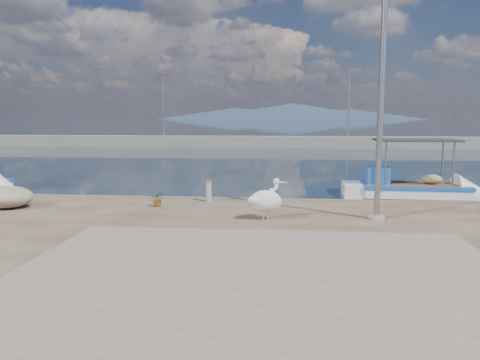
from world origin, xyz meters
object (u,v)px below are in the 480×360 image
object	(u,v)px
boat_right	(412,192)
bollard_near	(209,189)
pelican	(266,201)
lamp_post	(381,97)

from	to	relation	value
boat_right	bollard_near	size ratio (longest dim) A/B	7.68
boat_right	pelican	world-z (taller)	boat_right
pelican	bollard_near	size ratio (longest dim) A/B	1.54
boat_right	lamp_post	size ratio (longest dim) A/B	0.84
boat_right	lamp_post	xyz separation A→B (m)	(-2.67, -6.62, 3.58)
lamp_post	bollard_near	size ratio (longest dim) A/B	9.17
pelican	lamp_post	distance (m)	4.11
lamp_post	bollard_near	world-z (taller)	lamp_post
lamp_post	boat_right	bearing A→B (deg)	68.02
pelican	lamp_post	bearing A→B (deg)	-17.37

